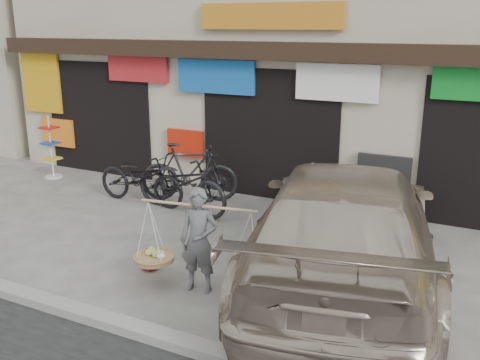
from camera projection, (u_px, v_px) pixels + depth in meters
The scene contains 10 objects.
ground at pixel (179, 259), 8.40m from camera, with size 70.00×70.00×0.00m, color gray.
kerb at pixel (91, 316), 6.66m from camera, with size 70.00×0.25×0.12m, color gray.
shophouse_block at pixel (319, 28), 12.93m from camera, with size 14.00×6.32×7.00m.
street_vendor at pixel (199, 245), 7.25m from camera, with size 1.91×0.78×1.47m.
bike_0 at pixel (141, 178), 10.89m from camera, with size 0.72×2.06×1.08m, color black.
bike_1 at pixel (189, 172), 11.03m from camera, with size 0.57×2.03×1.22m, color black.
bike_2 at pixel (181, 182), 10.40m from camera, with size 0.78×2.24×1.18m, color black.
suv at pixel (344, 224), 7.47m from camera, with size 3.62×6.33×1.73m.
display_rack at pixel (51, 153), 12.70m from camera, with size 0.41×0.41×1.49m.
red_bag at pixel (149, 265), 8.04m from camera, with size 0.31×0.25×0.14m, color red.
Camera 1 is at (4.31, -6.46, 3.56)m, focal length 40.00 mm.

